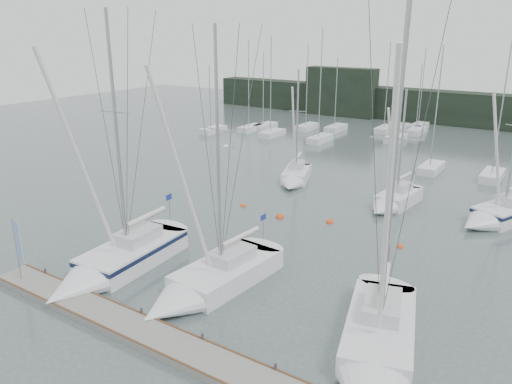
{
  "coord_description": "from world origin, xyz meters",
  "views": [
    {
      "loc": [
        15.12,
        -19.38,
        14.23
      ],
      "look_at": [
        -0.97,
        5.0,
        4.63
      ],
      "focal_mm": 35.0,
      "sensor_mm": 36.0,
      "label": 1
    }
  ],
  "objects_px": {
    "buoy_a": "(280,217)",
    "buoy_b": "(400,247)",
    "buoy_c": "(243,206)",
    "sailboat_mid_c": "(392,202)",
    "buoy_d": "(330,223)",
    "sailboat_mid_b": "(294,178)",
    "dock_banner": "(18,244)",
    "sailboat_mid_d": "(496,216)",
    "sailboat_near_left": "(110,266)",
    "sailboat_near_center": "(201,287)",
    "sailboat_near_right": "(376,357)"
  },
  "relations": [
    {
      "from": "buoy_a",
      "to": "buoy_b",
      "type": "bearing_deg",
      "value": -1.78
    },
    {
      "from": "buoy_a",
      "to": "buoy_c",
      "type": "distance_m",
      "value": 3.99
    },
    {
      "from": "sailboat_mid_c",
      "to": "buoy_a",
      "type": "distance_m",
      "value": 9.63
    },
    {
      "from": "buoy_a",
      "to": "buoy_d",
      "type": "distance_m",
      "value": 3.95
    },
    {
      "from": "sailboat_mid_b",
      "to": "dock_banner",
      "type": "relative_size",
      "value": 3.03
    },
    {
      "from": "sailboat_mid_d",
      "to": "buoy_c",
      "type": "distance_m",
      "value": 19.8
    },
    {
      "from": "sailboat_mid_d",
      "to": "sailboat_mid_c",
      "type": "bearing_deg",
      "value": -148.27
    },
    {
      "from": "buoy_b",
      "to": "buoy_c",
      "type": "bearing_deg",
      "value": 176.22
    },
    {
      "from": "sailboat_near_left",
      "to": "sailboat_mid_b",
      "type": "bearing_deg",
      "value": 85.59
    },
    {
      "from": "sailboat_near_left",
      "to": "buoy_c",
      "type": "xyz_separation_m",
      "value": [
        -0.44,
        14.6,
        -0.66
      ]
    },
    {
      "from": "sailboat_near_center",
      "to": "sailboat_near_right",
      "type": "relative_size",
      "value": 0.93
    },
    {
      "from": "buoy_c",
      "to": "buoy_b",
      "type": "bearing_deg",
      "value": -3.78
    },
    {
      "from": "sailboat_mid_d",
      "to": "buoy_d",
      "type": "bearing_deg",
      "value": -123.45
    },
    {
      "from": "sailboat_mid_b",
      "to": "sailboat_near_center",
      "type": "bearing_deg",
      "value": -93.75
    },
    {
      "from": "dock_banner",
      "to": "sailboat_near_left",
      "type": "bearing_deg",
      "value": 47.95
    },
    {
      "from": "buoy_d",
      "to": "dock_banner",
      "type": "bearing_deg",
      "value": -119.15
    },
    {
      "from": "sailboat_near_left",
      "to": "sailboat_near_right",
      "type": "xyz_separation_m",
      "value": [
        16.46,
        0.47,
        -0.07
      ]
    },
    {
      "from": "sailboat_near_center",
      "to": "sailboat_mid_c",
      "type": "relative_size",
      "value": 1.5
    },
    {
      "from": "sailboat_near_center",
      "to": "sailboat_near_left",
      "type": "bearing_deg",
      "value": -164.71
    },
    {
      "from": "sailboat_near_left",
      "to": "buoy_c",
      "type": "height_order",
      "value": "sailboat_near_left"
    },
    {
      "from": "dock_banner",
      "to": "buoy_d",
      "type": "distance_m",
      "value": 21.74
    },
    {
      "from": "sailboat_mid_c",
      "to": "buoy_d",
      "type": "xyz_separation_m",
      "value": [
        -2.91,
        -5.73,
        -0.55
      ]
    },
    {
      "from": "sailboat_near_left",
      "to": "buoy_d",
      "type": "relative_size",
      "value": 28.08
    },
    {
      "from": "buoy_a",
      "to": "buoy_b",
      "type": "height_order",
      "value": "buoy_a"
    },
    {
      "from": "sailboat_mid_c",
      "to": "buoy_d",
      "type": "height_order",
      "value": "sailboat_mid_c"
    },
    {
      "from": "sailboat_near_center",
      "to": "buoy_d",
      "type": "bearing_deg",
      "value": 89.82
    },
    {
      "from": "buoy_b",
      "to": "dock_banner",
      "type": "xyz_separation_m",
      "value": [
        -16.53,
        -17.36,
        2.62
      ]
    },
    {
      "from": "sailboat_mid_d",
      "to": "buoy_a",
      "type": "height_order",
      "value": "sailboat_mid_d"
    },
    {
      "from": "sailboat_near_left",
      "to": "dock_banner",
      "type": "xyz_separation_m",
      "value": [
        -3.24,
        -3.66,
        1.97
      ]
    },
    {
      "from": "sailboat_mid_c",
      "to": "buoy_d",
      "type": "bearing_deg",
      "value": -110.41
    },
    {
      "from": "sailboat_near_left",
      "to": "sailboat_mid_b",
      "type": "relative_size",
      "value": 1.44
    },
    {
      "from": "sailboat_near_right",
      "to": "buoy_c",
      "type": "xyz_separation_m",
      "value": [
        -16.9,
        14.13,
        -0.59
      ]
    },
    {
      "from": "buoy_b",
      "to": "sailboat_mid_b",
      "type": "bearing_deg",
      "value": 146.22
    },
    {
      "from": "sailboat_mid_d",
      "to": "buoy_b",
      "type": "height_order",
      "value": "sailboat_mid_d"
    },
    {
      "from": "sailboat_mid_c",
      "to": "buoy_d",
      "type": "relative_size",
      "value": 17.84
    },
    {
      "from": "sailboat_mid_d",
      "to": "buoy_b",
      "type": "bearing_deg",
      "value": -95.22
    },
    {
      "from": "sailboat_near_left",
      "to": "buoy_c",
      "type": "relative_size",
      "value": 34.69
    },
    {
      "from": "sailboat_near_left",
      "to": "buoy_d",
      "type": "distance_m",
      "value": 16.85
    },
    {
      "from": "sailboat_mid_d",
      "to": "buoy_c",
      "type": "relative_size",
      "value": 26.33
    },
    {
      "from": "sailboat_mid_c",
      "to": "sailboat_mid_d",
      "type": "bearing_deg",
      "value": 14.09
    },
    {
      "from": "sailboat_mid_b",
      "to": "dock_banner",
      "type": "height_order",
      "value": "sailboat_mid_b"
    },
    {
      "from": "sailboat_near_right",
      "to": "sailboat_mid_c",
      "type": "bearing_deg",
      "value": 91.54
    },
    {
      "from": "sailboat_near_right",
      "to": "dock_banner",
      "type": "bearing_deg",
      "value": 176.31
    },
    {
      "from": "sailboat_near_right",
      "to": "sailboat_mid_c",
      "type": "distance_m",
      "value": 21.39
    },
    {
      "from": "sailboat_mid_b",
      "to": "buoy_c",
      "type": "height_order",
      "value": "sailboat_mid_b"
    },
    {
      "from": "sailboat_near_center",
      "to": "buoy_b",
      "type": "bearing_deg",
      "value": 64.82
    },
    {
      "from": "dock_banner",
      "to": "sailboat_mid_c",
      "type": "bearing_deg",
      "value": 60.82
    },
    {
      "from": "sailboat_near_center",
      "to": "buoy_b",
      "type": "height_order",
      "value": "sailboat_near_center"
    },
    {
      "from": "sailboat_mid_b",
      "to": "sailboat_mid_c",
      "type": "xyz_separation_m",
      "value": [
        10.17,
        -1.66,
        0.02
      ]
    },
    {
      "from": "sailboat_near_right",
      "to": "buoy_a",
      "type": "height_order",
      "value": "sailboat_near_right"
    }
  ]
}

